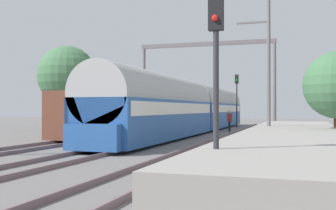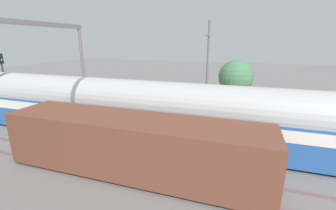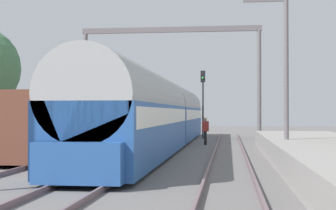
{
  "view_description": "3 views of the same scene",
  "coord_description": "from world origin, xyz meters",
  "px_view_note": "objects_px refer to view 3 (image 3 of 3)",
  "views": [
    {
      "loc": [
        8.05,
        -17.94,
        1.88
      ],
      "look_at": [
        0.0,
        7.19,
        2.11
      ],
      "focal_mm": 44.33,
      "sensor_mm": 36.0,
      "label": 1
    },
    {
      "loc": [
        -13.15,
        3.03,
        6.42
      ],
      "look_at": [
        1.29,
        7.86,
        2.13
      ],
      "focal_mm": 24.49,
      "sensor_mm": 36.0,
      "label": 2
    },
    {
      "loc": [
        3.93,
        -15.72,
        2.04
      ],
      "look_at": [
        0.0,
        16.93,
        2.52
      ],
      "focal_mm": 54.04,
      "sensor_mm": 36.0,
      "label": 3
    }
  ],
  "objects_px": {
    "passenger_train": "(161,114)",
    "railway_signal_far": "(203,95)",
    "freight_car": "(65,124)",
    "catenary_gantry": "(171,60)",
    "person_crossing": "(205,128)"
  },
  "relations": [
    {
      "from": "passenger_train",
      "to": "catenary_gantry",
      "type": "height_order",
      "value": "catenary_gantry"
    },
    {
      "from": "passenger_train",
      "to": "person_crossing",
      "type": "xyz_separation_m",
      "value": [
        2.47,
        2.54,
        -0.94
      ]
    },
    {
      "from": "freight_car",
      "to": "railway_signal_far",
      "type": "bearing_deg",
      "value": 69.96
    },
    {
      "from": "railway_signal_far",
      "to": "catenary_gantry",
      "type": "height_order",
      "value": "catenary_gantry"
    },
    {
      "from": "passenger_train",
      "to": "person_crossing",
      "type": "bearing_deg",
      "value": 45.74
    },
    {
      "from": "freight_car",
      "to": "catenary_gantry",
      "type": "relative_size",
      "value": 1.06
    },
    {
      "from": "passenger_train",
      "to": "freight_car",
      "type": "distance_m",
      "value": 6.87
    },
    {
      "from": "person_crossing",
      "to": "railway_signal_far",
      "type": "distance_m",
      "value": 8.3
    },
    {
      "from": "passenger_train",
      "to": "freight_car",
      "type": "xyz_separation_m",
      "value": [
        -3.95,
        -5.6,
        -0.5
      ]
    },
    {
      "from": "person_crossing",
      "to": "catenary_gantry",
      "type": "relative_size",
      "value": 0.14
    },
    {
      "from": "passenger_train",
      "to": "railway_signal_far",
      "type": "distance_m",
      "value": 10.75
    },
    {
      "from": "freight_car",
      "to": "passenger_train",
      "type": "bearing_deg",
      "value": 54.82
    },
    {
      "from": "person_crossing",
      "to": "catenary_gantry",
      "type": "height_order",
      "value": "catenary_gantry"
    },
    {
      "from": "passenger_train",
      "to": "catenary_gantry",
      "type": "xyz_separation_m",
      "value": [
        0.0,
        4.89,
        3.64
      ]
    },
    {
      "from": "passenger_train",
      "to": "railway_signal_far",
      "type": "relative_size",
      "value": 6.18
    }
  ]
}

